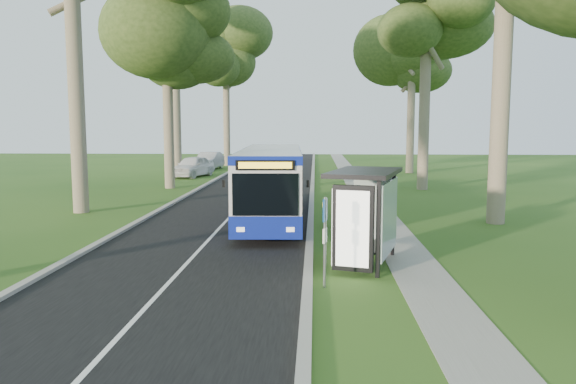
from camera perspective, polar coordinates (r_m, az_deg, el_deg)
name	(u,v)px	position (r m, az deg, el deg)	size (l,w,h in m)	color
ground	(309,255)	(17.32, 2.16, -6.43)	(120.00, 120.00, 0.00)	#284E18
road	(239,207)	(27.39, -4.95, -1.51)	(7.00, 100.00, 0.02)	black
kerb_east	(311,206)	(27.14, 2.39, -1.46)	(0.25, 100.00, 0.12)	#9E9B93
kerb_west	(168,205)	(28.07, -12.05, -1.33)	(0.25, 100.00, 0.12)	#9E9B93
centre_line	(239,207)	(27.39, -4.95, -1.48)	(0.12, 100.00, 0.01)	white
footpath	(374,208)	(27.29, 8.70, -1.59)	(1.50, 100.00, 0.02)	gray
bus	(272,183)	(23.36, -1.66, 0.88)	(2.83, 11.38, 2.99)	silver
bus_stop_sign	(325,231)	(13.66, 3.77, -3.96)	(0.13, 0.31, 2.24)	gray
bus_shelter	(371,200)	(15.63, 8.43, -0.84)	(2.51, 3.49, 2.70)	black
litter_bin	(339,216)	(21.89, 5.22, -2.47)	(0.50, 0.50, 0.88)	black
car_white	(193,166)	(43.77, -9.67, 2.59)	(1.91, 4.74, 1.62)	white
car_silver	(209,161)	(50.74, -8.04, 3.16)	(1.66, 4.75, 1.56)	#ABAEB3
tree_west_c	(166,31)	(36.49, -12.28, 15.71)	(5.20, 5.20, 13.07)	#7A6B56
tree_west_e	(226,59)	(55.89, -6.34, 13.25)	(5.20, 5.20, 13.83)	#7A6B56
tree_east_c	(427,15)	(36.07, 13.94, 17.03)	(5.20, 5.20, 14.14)	#7A6B56
tree_east_d	(412,54)	(47.85, 12.53, 13.54)	(5.20, 5.20, 13.07)	#7A6B56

